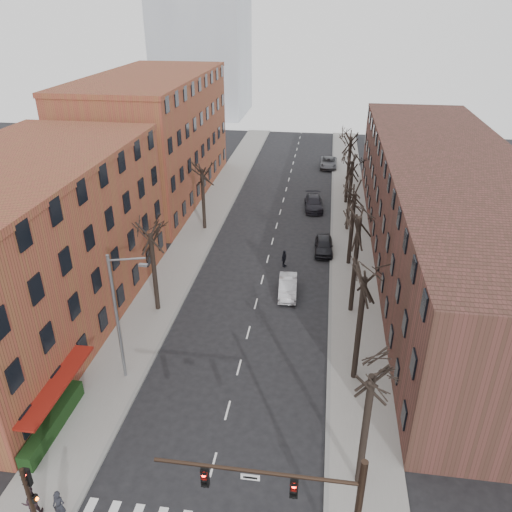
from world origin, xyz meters
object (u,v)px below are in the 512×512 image
at_px(parked_car_mid, 314,203).
at_px(parked_car_near, 324,245).
at_px(silver_sedan, 288,287).
at_px(pedestrian_a, 59,506).

bearing_deg(parked_car_mid, parked_car_near, -87.95).
distance_m(silver_sedan, parked_car_near, 8.80).
bearing_deg(pedestrian_a, silver_sedan, 70.62).
xyz_separation_m(silver_sedan, parked_car_near, (2.81, 8.34, 0.04)).
relative_size(silver_sedan, parked_car_mid, 0.84).
bearing_deg(pedestrian_a, parked_car_mid, 78.72).
relative_size(parked_car_near, pedestrian_a, 2.56).
xyz_separation_m(parked_car_mid, pedestrian_a, (-10.20, -41.68, 0.27)).
xyz_separation_m(silver_sedan, parked_car_mid, (1.38, 19.67, 0.04)).
height_order(parked_car_mid, pedestrian_a, pedestrian_a).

